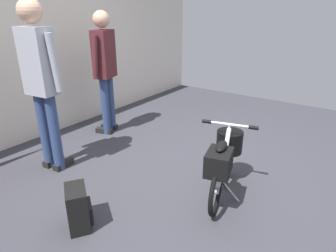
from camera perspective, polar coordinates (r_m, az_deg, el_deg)
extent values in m
plane|color=#38383F|center=(3.21, 2.61, -9.46)|extent=(6.83, 6.83, 0.00)
cube|color=silver|center=(4.36, -23.97, 18.27)|extent=(6.83, 0.10, 3.05)
torus|color=black|center=(3.02, 11.49, -7.22)|extent=(0.44, 0.14, 0.44)
cylinder|color=#B7B7BC|center=(3.02, 11.49, -7.22)|extent=(0.07, 0.06, 0.06)
torus|color=black|center=(2.59, 9.39, -12.41)|extent=(0.44, 0.14, 0.44)
cylinder|color=#B7B7BC|center=(2.59, 9.39, -12.41)|extent=(0.07, 0.06, 0.06)
cylinder|color=silver|center=(2.67, 9.84, -11.40)|extent=(0.20, 0.08, 0.05)
cylinder|color=silver|center=(2.77, 11.12, -5.41)|extent=(0.31, 0.12, 0.43)
cylinder|color=silver|center=(2.63, 10.34, -7.52)|extent=(0.12, 0.06, 0.37)
cylinder|color=silver|center=(2.67, 9.84, -11.40)|extent=(0.20, 0.07, 0.04)
cylinder|color=silver|center=(2.91, 11.71, -3.96)|extent=(0.07, 0.04, 0.40)
cylinder|color=silver|center=(2.54, 9.91, -8.42)|extent=(0.13, 0.05, 0.36)
ellipsoid|color=black|center=(2.50, 10.47, -3.89)|extent=(0.24, 0.14, 0.05)
cylinder|color=#B7B7BC|center=(2.80, 11.98, -0.09)|extent=(0.03, 0.03, 0.04)
cylinder|color=#B7B7BC|center=(2.80, 12.01, 0.29)|extent=(0.13, 0.43, 0.03)
cylinder|color=black|center=(2.78, 16.47, -0.32)|extent=(0.06, 0.10, 0.04)
cylinder|color=black|center=(2.84, 7.64, 0.88)|extent=(0.06, 0.10, 0.04)
cylinder|color=#B7B7BC|center=(2.75, 10.26, -10.45)|extent=(0.14, 0.05, 0.14)
cylinder|color=#B7B7BC|center=(2.83, 12.08, -12.27)|extent=(0.06, 0.19, 0.21)
cylinder|color=black|center=(2.96, 11.99, -3.01)|extent=(0.31, 0.31, 0.22)
cube|color=black|center=(2.49, 9.95, -7.05)|extent=(0.32, 0.26, 0.20)
cylinder|color=navy|center=(4.30, -11.22, 4.36)|extent=(0.11, 0.11, 0.81)
cube|color=black|center=(4.45, -11.45, -0.12)|extent=(0.16, 0.26, 0.07)
cylinder|color=navy|center=(4.17, -12.20, 3.72)|extent=(0.11, 0.11, 0.81)
cube|color=black|center=(4.32, -12.40, -0.88)|extent=(0.16, 0.26, 0.07)
cube|color=#4C1E23|center=(4.08, -12.48, 13.63)|extent=(0.37, 0.29, 0.62)
cylinder|color=#4C1E23|center=(4.27, -11.31, 14.07)|extent=(0.09, 0.12, 0.53)
cylinder|color=#4C1E23|center=(3.91, -14.15, 13.14)|extent=(0.13, 0.12, 0.53)
sphere|color=tan|center=(4.05, -13.01, 19.79)|extent=(0.22, 0.22, 0.22)
cylinder|color=navy|center=(3.34, -21.33, -1.44)|extent=(0.11, 0.11, 0.86)
cube|color=black|center=(3.53, -19.85, -7.06)|extent=(0.25, 0.12, 0.07)
cylinder|color=navy|center=(3.46, -23.08, -0.93)|extent=(0.11, 0.11, 0.86)
cube|color=black|center=(3.65, -21.57, -6.40)|extent=(0.25, 0.12, 0.07)
cube|color=#999EA8|center=(3.20, -24.18, 11.47)|extent=(0.24, 0.34, 0.66)
cylinder|color=#999EA8|center=(3.05, -21.44, 11.41)|extent=(0.13, 0.11, 0.56)
cylinder|color=#999EA8|center=(3.38, -26.24, 11.57)|extent=(0.13, 0.12, 0.56)
sphere|color=tan|center=(3.17, -25.55, 19.77)|extent=(0.23, 0.23, 0.23)
cube|color=black|center=(2.54, -17.36, -15.09)|extent=(0.28, 0.31, 0.36)
cube|color=black|center=(2.57, -15.05, -15.77)|extent=(0.13, 0.17, 0.16)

